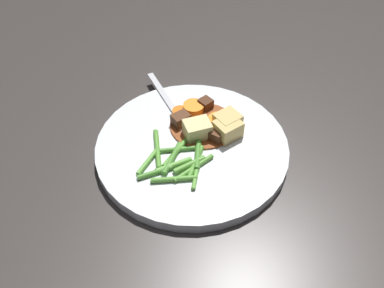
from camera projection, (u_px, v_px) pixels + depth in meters
The scene contains 27 objects.
ground_plane at pixel (192, 152), 0.63m from camera, with size 3.00×3.00×0.00m, color #383330.
dinner_plate at pixel (192, 148), 0.63m from camera, with size 0.29×0.29×0.02m, color white.
stew_sauce at pixel (203, 125), 0.65m from camera, with size 0.10×0.10×0.00m, color brown.
carrot_slice_0 at pixel (207, 128), 0.64m from camera, with size 0.04×0.04×0.01m, color orange.
carrot_slice_1 at pixel (180, 113), 0.66m from camera, with size 0.03×0.03×0.01m, color orange.
carrot_slice_2 at pixel (194, 108), 0.67m from camera, with size 0.03×0.03×0.01m, color orange.
carrot_slice_3 at pixel (220, 122), 0.65m from camera, with size 0.03×0.03×0.01m, color orange.
potato_chunk_0 at pixel (227, 122), 0.63m from camera, with size 0.03×0.03×0.03m, color #DBBC6B.
potato_chunk_1 at pixel (228, 129), 0.62m from camera, with size 0.03×0.04×0.03m, color #DBBC6B.
potato_chunk_2 at pixel (197, 130), 0.62m from camera, with size 0.03×0.04×0.03m, color #EAD68C.
meat_chunk_0 at pixel (206, 104), 0.67m from camera, with size 0.02×0.02×0.02m, color #4C2B19.
meat_chunk_1 at pixel (216, 135), 0.62m from camera, with size 0.02×0.02×0.02m, color #56331E.
meat_chunk_2 at pixel (181, 120), 0.64m from camera, with size 0.03×0.02×0.02m, color #56331E.
green_bean_0 at pixel (178, 150), 0.61m from camera, with size 0.01×0.01×0.08m, color #599E38.
green_bean_1 at pixel (190, 165), 0.59m from camera, with size 0.01×0.01×0.05m, color #599E38.
green_bean_2 at pixel (196, 162), 0.59m from camera, with size 0.01×0.01×0.06m, color #599E38.
green_bean_3 at pixel (194, 168), 0.58m from camera, with size 0.01×0.01×0.07m, color #599E38.
green_bean_4 at pixel (174, 179), 0.57m from camera, with size 0.01×0.01×0.06m, color #599E38.
green_bean_5 at pixel (197, 170), 0.58m from camera, with size 0.01×0.01×0.07m, color #66AD42.
green_bean_6 at pixel (157, 149), 0.61m from camera, with size 0.01×0.01×0.07m, color #599E38.
green_bean_7 at pixel (148, 161), 0.59m from camera, with size 0.01×0.01×0.06m, color #66AD42.
green_bean_8 at pixel (177, 149), 0.61m from camera, with size 0.01×0.01×0.05m, color #4C8E33.
green_bean_9 at pixel (174, 165), 0.59m from camera, with size 0.01×0.01×0.05m, color #66AD42.
green_bean_10 at pixel (171, 157), 0.60m from camera, with size 0.01×0.01×0.06m, color #4C8E33.
green_bean_11 at pixel (156, 173), 0.58m from camera, with size 0.01×0.01×0.05m, color #4C8E33.
green_bean_12 at pixel (198, 151), 0.61m from camera, with size 0.01×0.01×0.07m, color #4C8E33.
fork at pixel (171, 105), 0.68m from camera, with size 0.08×0.17×0.00m.
Camera 1 is at (-0.33, -0.29, 0.46)m, focal length 39.18 mm.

